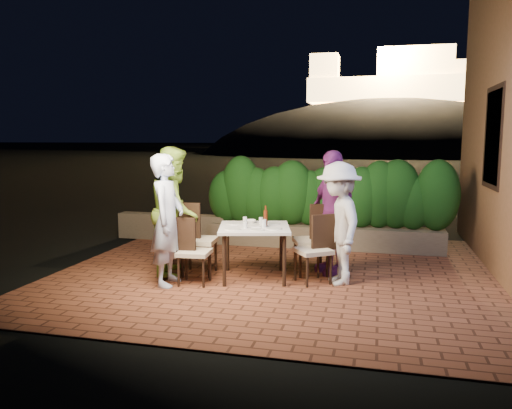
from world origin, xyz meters
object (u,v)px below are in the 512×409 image
(chair_left_front, at_px, (194,251))
(diner_purple, at_px, (332,212))
(chair_right_front, at_px, (313,249))
(parapet_lamp, at_px, (189,211))
(dining_table, at_px, (254,252))
(beer_bottle, at_px, (266,216))
(bowl, at_px, (250,221))
(chair_right_back, at_px, (311,239))
(diner_green, at_px, (175,210))
(chair_left_back, at_px, (199,239))
(diner_white, at_px, (339,223))
(diner_blue, at_px, (168,220))

(chair_left_front, xyz_separation_m, diner_purple, (1.77, 1.03, 0.45))
(chair_right_front, relative_size, parapet_lamp, 6.76)
(dining_table, relative_size, diner_purple, 0.54)
(beer_bottle, bearing_deg, bowl, 143.46)
(chair_right_back, xyz_separation_m, diner_green, (-1.96, -0.40, 0.42))
(beer_bottle, xyz_separation_m, chair_left_back, (-0.99, -0.05, -0.37))
(diner_white, relative_size, parapet_lamp, 11.98)
(chair_right_front, bearing_deg, chair_left_back, -36.92)
(chair_left_front, xyz_separation_m, chair_left_back, (-0.11, 0.48, 0.07))
(diner_purple, bearing_deg, diner_blue, -96.60)
(beer_bottle, height_order, diner_blue, diner_blue)
(chair_left_front, xyz_separation_m, chair_right_front, (1.57, 0.44, 0.02))
(dining_table, height_order, beer_bottle, beer_bottle)
(chair_left_back, bearing_deg, diner_blue, -115.01)
(beer_bottle, distance_m, chair_right_back, 0.79)
(dining_table, height_order, diner_white, diner_white)
(dining_table, height_order, chair_left_front, chair_left_front)
(chair_left_front, height_order, diner_white, diner_white)
(chair_right_front, bearing_deg, diner_purple, -143.85)
(chair_left_back, bearing_deg, diner_green, 177.23)
(beer_bottle, relative_size, chair_right_back, 0.28)
(diner_blue, xyz_separation_m, parapet_lamp, (-0.82, 2.87, -0.32))
(bowl, height_order, chair_left_back, chair_left_back)
(chair_left_front, relative_size, diner_white, 0.55)
(bowl, xyz_separation_m, chair_left_front, (-0.60, -0.74, -0.31))
(beer_bottle, relative_size, chair_left_front, 0.32)
(diner_blue, xyz_separation_m, diner_white, (2.24, 0.60, -0.05))
(dining_table, relative_size, parapet_lamp, 6.99)
(bowl, height_order, chair_right_back, chair_right_back)
(chair_left_front, distance_m, diner_white, 2.01)
(diner_white, bearing_deg, diner_purple, 172.66)
(chair_right_front, xyz_separation_m, diner_purple, (0.20, 0.59, 0.44))
(diner_white, bearing_deg, chair_right_front, -103.46)
(parapet_lamp, bearing_deg, chair_left_front, -67.30)
(chair_left_front, distance_m, diner_purple, 2.09)
(beer_bottle, bearing_deg, diner_green, -177.36)
(bowl, distance_m, chair_left_back, 0.79)
(chair_left_back, height_order, parapet_lamp, chair_left_back)
(bowl, height_order, diner_green, diner_green)
(bowl, height_order, chair_right_front, chair_right_front)
(dining_table, relative_size, chair_left_back, 0.93)
(chair_right_back, relative_size, diner_white, 0.62)
(diner_white, bearing_deg, chair_right_back, -154.12)
(diner_green, height_order, diner_purple, diner_green)
(beer_bottle, bearing_deg, diner_blue, -151.74)
(chair_right_back, bearing_deg, diner_white, 117.36)
(beer_bottle, bearing_deg, chair_right_front, -7.90)
(chair_right_back, relative_size, parapet_lamp, 7.42)
(chair_left_front, bearing_deg, beer_bottle, 27.01)
(chair_left_front, bearing_deg, diner_green, 130.88)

